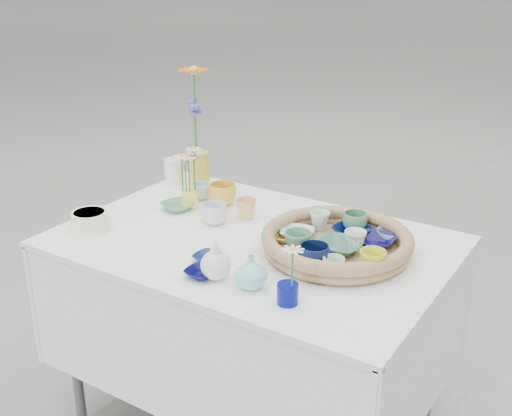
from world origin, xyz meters
The scene contains 32 objects.
wicker_tray centered at (0.28, 0.05, 0.80)m, with size 0.47×0.47×0.08m, color olive, non-canonical shape.
tray_ceramic_0 centered at (0.28, 0.17, 0.80)m, with size 0.12×0.12×0.03m, color #050F45.
tray_ceramic_1 centered at (0.37, 0.14, 0.80)m, with size 0.13×0.13×0.03m, color #0C0648.
tray_ceramic_2 centered at (0.44, -0.05, 0.82)m, with size 0.08×0.08×0.07m, color yellow.
tray_ceramic_3 centered at (0.30, 0.04, 0.80)m, with size 0.13×0.13×0.03m, color #37775E.
tray_ceramic_4 centered at (0.20, -0.06, 0.82)m, with size 0.09×0.09×0.08m, color slate.
tray_ceramic_5 centered at (0.13, 0.06, 0.80)m, with size 0.11×0.11×0.03m, color #A7E0D8.
tray_ceramic_6 centered at (0.17, 0.16, 0.81)m, with size 0.07×0.07×0.06m, color silver.
tray_ceramic_7 centered at (0.33, 0.07, 0.82)m, with size 0.07×0.07×0.06m, color white.
tray_ceramic_8 centered at (0.39, 0.21, 0.80)m, with size 0.09×0.09×0.03m, color #A2CEE1.
tray_ceramic_9 centered at (0.28, -0.11, 0.82)m, with size 0.09×0.09×0.07m, color #0B173D.
tray_ceramic_10 centered at (0.10, 0.02, 0.79)m, with size 0.09×0.09×0.02m, color #FFD263.
tray_ceramic_11 centered at (0.35, -0.12, 0.81)m, with size 0.06×0.06×0.06m, color silver.
tray_ceramic_12 centered at (0.27, 0.21, 0.82)m, with size 0.08×0.08×0.07m, color #4C9568.
loose_ceramic_0 centered at (-0.27, 0.20, 0.81)m, with size 0.10×0.10×0.08m, color gold.
loose_ceramic_1 centered at (-0.12, 0.14, 0.80)m, with size 0.08×0.08×0.07m, color #E9BF64.
loose_ceramic_2 centered at (-0.37, 0.07, 0.78)m, with size 0.11×0.11×0.03m, color #599873.
loose_ceramic_3 centered at (-0.18, 0.04, 0.80)m, with size 0.09×0.09×0.07m, color silver.
loose_ceramic_4 centered at (-0.03, -0.21, 0.78)m, with size 0.09×0.09×0.02m, color navy.
loose_ceramic_5 centered at (-0.37, 0.21, 0.80)m, with size 0.08×0.08×0.06m, color silver.
loose_ceramic_6 centered at (0.02, -0.30, 0.78)m, with size 0.09×0.09×0.02m, color #010342.
fluted_bowl centered at (-0.51, -0.23, 0.80)m, with size 0.12×0.12×0.06m, color white, non-canonical shape.
bud_vase_paleblue centered at (0.06, -0.29, 0.83)m, with size 0.09×0.09×0.14m, color white, non-canonical shape.
bud_vase_seafoam centered at (0.17, -0.27, 0.81)m, with size 0.09×0.09×0.10m, color #87D8D0.
bud_vase_cobalt centered at (0.30, -0.29, 0.79)m, with size 0.06×0.06×0.06m, color #02096C.
single_daisy centered at (0.32, -0.30, 0.88)m, with size 0.07×0.07×0.13m, color white, non-canonical shape.
tall_vase_yellow centered at (-0.45, 0.30, 0.84)m, with size 0.08×0.08×0.15m, color gold.
gerbera centered at (-0.45, 0.29, 1.07)m, with size 0.13×0.13×0.34m, color orange, non-canonical shape.
hydrangea centered at (-0.46, 0.30, 1.00)m, with size 0.07×0.07×0.24m, color #634DA1, non-canonical shape.
white_pitcher centered at (-0.57, 0.29, 0.82)m, with size 0.11×0.08×0.10m, color white, non-canonical shape.
daisy_cup centered at (-0.35, 0.12, 0.80)m, with size 0.06×0.06×0.06m, color #FFFD4E.
daisy_posy centered at (-0.35, 0.13, 0.92)m, with size 0.09×0.09×0.17m, color white, non-canonical shape.
Camera 1 is at (1.05, -1.61, 1.65)m, focal length 45.00 mm.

